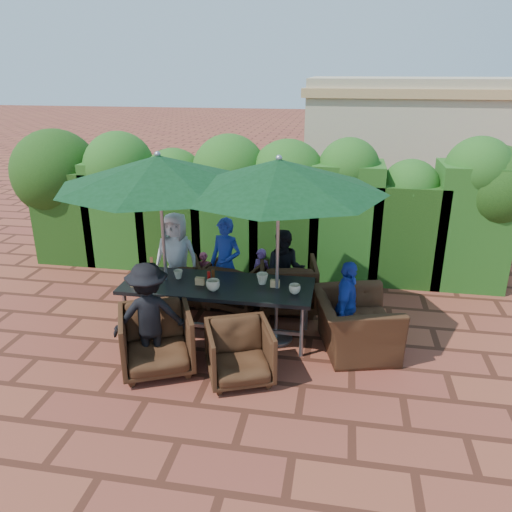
% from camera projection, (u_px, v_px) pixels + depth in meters
% --- Properties ---
extents(ground, '(80.00, 80.00, 0.00)m').
position_uv_depth(ground, '(230.00, 330.00, 6.92)').
color(ground, brown).
rests_on(ground, ground).
extents(dining_table, '(2.51, 0.90, 0.75)m').
position_uv_depth(dining_table, '(217.00, 289.00, 6.58)').
color(dining_table, black).
rests_on(dining_table, ground).
extents(umbrella_left, '(2.59, 2.59, 2.46)m').
position_uv_depth(umbrella_left, '(159.00, 171.00, 6.19)').
color(umbrella_left, gray).
rests_on(umbrella_left, ground).
extents(umbrella_right, '(2.63, 2.63, 2.46)m').
position_uv_depth(umbrella_right, '(279.00, 176.00, 5.93)').
color(umbrella_right, gray).
rests_on(umbrella_right, ground).
extents(chair_far_left, '(0.94, 0.91, 0.75)m').
position_uv_depth(chair_far_left, '(176.00, 280.00, 7.61)').
color(chair_far_left, black).
rests_on(chair_far_left, ground).
extents(chair_far_mid, '(0.92, 0.88, 0.79)m').
position_uv_depth(chair_far_mid, '(236.00, 282.00, 7.51)').
color(chair_far_mid, black).
rests_on(chair_far_mid, ground).
extents(chair_far_right, '(0.95, 0.90, 0.85)m').
position_uv_depth(chair_far_right, '(288.00, 282.00, 7.41)').
color(chair_far_right, black).
rests_on(chair_far_right, ground).
extents(chair_near_left, '(1.07, 1.05, 0.85)m').
position_uv_depth(chair_near_left, '(156.00, 337.00, 5.91)').
color(chair_near_left, black).
rests_on(chair_near_left, ground).
extents(chair_near_right, '(0.93, 0.90, 0.75)m').
position_uv_depth(chair_near_right, '(240.00, 350.00, 5.73)').
color(chair_near_right, black).
rests_on(chair_near_right, ground).
extents(chair_end_right, '(0.98, 1.25, 0.97)m').
position_uv_depth(chair_end_right, '(355.00, 315.00, 6.31)').
color(chair_end_right, black).
rests_on(chair_end_right, ground).
extents(adult_far_left, '(0.71, 0.44, 1.42)m').
position_uv_depth(adult_far_left, '(177.00, 258.00, 7.58)').
color(adult_far_left, silver).
rests_on(adult_far_left, ground).
extents(adult_far_mid, '(0.60, 0.54, 1.39)m').
position_uv_depth(adult_far_mid, '(226.00, 264.00, 7.39)').
color(adult_far_mid, '#1F3AA9').
rests_on(adult_far_mid, ground).
extents(adult_far_right, '(0.61, 0.39, 1.25)m').
position_uv_depth(adult_far_right, '(285.00, 271.00, 7.29)').
color(adult_far_right, black).
rests_on(adult_far_right, ground).
extents(adult_near_left, '(0.94, 0.69, 1.33)m').
position_uv_depth(adult_near_left, '(149.00, 316.00, 5.89)').
color(adult_near_left, black).
rests_on(adult_near_left, ground).
extents(adult_end_right, '(0.45, 0.75, 1.20)m').
position_uv_depth(adult_end_right, '(346.00, 306.00, 6.28)').
color(adult_end_right, '#1F3AA9').
rests_on(adult_end_right, ground).
extents(child_left, '(0.32, 0.28, 0.75)m').
position_uv_depth(child_left, '(205.00, 275.00, 7.79)').
color(child_left, '#DA4D73').
rests_on(child_left, ground).
extents(child_right, '(0.39, 0.36, 0.88)m').
position_uv_depth(child_right, '(261.00, 277.00, 7.58)').
color(child_right, purple).
rests_on(child_right, ground).
extents(pedestrian_a, '(1.65, 1.47, 1.76)m').
position_uv_depth(pedestrian_a, '(336.00, 199.00, 10.25)').
color(pedestrian_a, '#27924A').
rests_on(pedestrian_a, ground).
extents(pedestrian_b, '(0.81, 0.59, 1.52)m').
position_uv_depth(pedestrian_b, '(390.00, 206.00, 10.22)').
color(pedestrian_b, '#DA4D73').
rests_on(pedestrian_b, ground).
extents(pedestrian_c, '(1.05, 1.13, 1.66)m').
position_uv_depth(pedestrian_c, '(445.00, 205.00, 10.00)').
color(pedestrian_c, gray).
rests_on(pedestrian_c, ground).
extents(cup_a, '(0.17, 0.17, 0.14)m').
position_uv_depth(cup_a, '(138.00, 280.00, 6.51)').
color(cup_a, beige).
rests_on(cup_a, dining_table).
extents(cup_b, '(0.12, 0.12, 0.12)m').
position_uv_depth(cup_b, '(178.00, 274.00, 6.72)').
color(cup_b, beige).
rests_on(cup_b, dining_table).
extents(cup_c, '(0.18, 0.18, 0.14)m').
position_uv_depth(cup_c, '(213.00, 285.00, 6.35)').
color(cup_c, beige).
rests_on(cup_c, dining_table).
extents(cup_d, '(0.15, 0.15, 0.14)m').
position_uv_depth(cup_d, '(262.00, 279.00, 6.54)').
color(cup_d, beige).
rests_on(cup_d, dining_table).
extents(cup_e, '(0.15, 0.15, 0.12)m').
position_uv_depth(cup_e, '(295.00, 289.00, 6.27)').
color(cup_e, beige).
rests_on(cup_e, dining_table).
extents(ketchup_bottle, '(0.04, 0.04, 0.17)m').
position_uv_depth(ketchup_bottle, '(209.00, 277.00, 6.55)').
color(ketchup_bottle, '#B20C0A').
rests_on(ketchup_bottle, dining_table).
extents(sauce_bottle, '(0.04, 0.04, 0.17)m').
position_uv_depth(sauce_bottle, '(213.00, 275.00, 6.61)').
color(sauce_bottle, '#4C230C').
rests_on(sauce_bottle, dining_table).
extents(serving_tray, '(0.35, 0.25, 0.02)m').
position_uv_depth(serving_tray, '(146.00, 284.00, 6.55)').
color(serving_tray, olive).
rests_on(serving_tray, dining_table).
extents(number_block_left, '(0.12, 0.06, 0.10)m').
position_uv_depth(number_block_left, '(200.00, 281.00, 6.52)').
color(number_block_left, '#DDAD71').
rests_on(number_block_left, dining_table).
extents(number_block_right, '(0.12, 0.06, 0.10)m').
position_uv_depth(number_block_right, '(275.00, 283.00, 6.45)').
color(number_block_right, '#DDAD71').
rests_on(number_block_right, dining_table).
extents(hedge_wall, '(9.10, 1.60, 2.44)m').
position_uv_depth(hedge_wall, '(248.00, 197.00, 8.62)').
color(hedge_wall, black).
rests_on(hedge_wall, ground).
extents(building, '(6.20, 3.08, 3.20)m').
position_uv_depth(building, '(431.00, 147.00, 12.22)').
color(building, '#BCA98C').
rests_on(building, ground).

